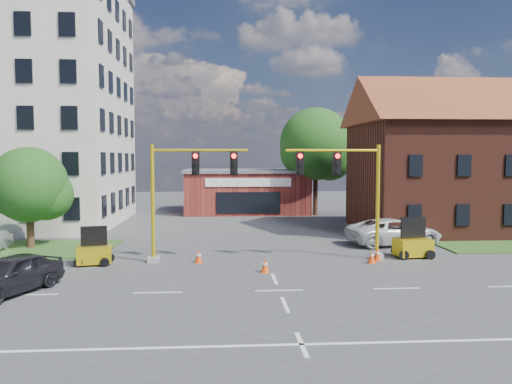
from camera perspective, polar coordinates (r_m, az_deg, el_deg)
ground at (r=21.15m, az=2.66°, el=-11.18°), size 120.00×120.00×0.00m
lane_markings at (r=18.29m, az=3.73°, el=-13.61°), size 60.00×36.00×0.01m
office_block at (r=46.01m, az=-26.72°, el=9.53°), size 18.40×15.40×20.60m
brick_shop at (r=50.43m, az=-1.10°, el=0.16°), size 12.40×8.40×4.30m
townhouse_row at (r=41.57m, az=25.57°, el=4.15°), size 21.00×11.00×11.50m
tree_large at (r=48.24m, az=7.25°, el=5.12°), size 7.27×6.92×10.26m
tree_nw_front at (r=32.98m, az=-24.08°, el=0.50°), size 4.77×4.54×6.16m
signal_mast_west at (r=26.42m, az=-8.20°, el=0.45°), size 5.30×0.60×6.20m
signal_mast_east at (r=27.15m, az=10.45°, el=0.52°), size 5.30×0.60×6.20m
trailer_west at (r=27.18m, az=-17.99°, el=-6.67°), size 1.86×1.42×1.91m
trailer_east at (r=29.04m, az=17.49°, el=-5.84°), size 2.04×1.51×2.14m
cone_a at (r=24.20m, az=1.04°, el=-8.41°), size 0.40×0.40×0.70m
cone_b at (r=26.52m, az=-6.58°, el=-7.33°), size 0.40×0.40×0.70m
cone_c at (r=26.95m, az=13.07°, el=-7.23°), size 0.40×0.40×0.70m
cone_d at (r=27.67m, az=13.69°, el=-6.94°), size 0.40×0.40×0.70m
pickup_white at (r=32.83m, az=15.50°, el=-4.39°), size 6.34×3.70×1.66m
sedan_dark at (r=22.80m, az=-26.26°, el=-8.42°), size 3.56×5.03×1.59m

